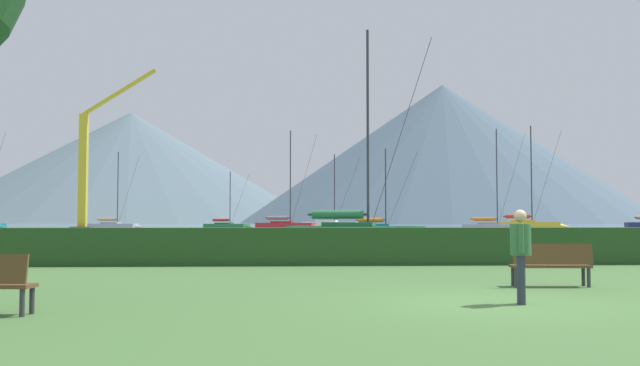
{
  "coord_description": "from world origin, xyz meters",
  "views": [
    {
      "loc": [
        -3.82,
        -12.36,
        1.47
      ],
      "look_at": [
        -0.49,
        47.01,
        4.59
      ],
      "focal_mm": 39.75,
      "sensor_mm": 36.0,
      "label": 1
    }
  ],
  "objects_px": {
    "dock_crane": "(86,179)",
    "sailboat_slip_10": "(114,226)",
    "sailboat_slip_9": "(359,234)",
    "person_seated_viewer": "(521,248)",
    "sailboat_slip_1": "(227,227)",
    "sailboat_slip_11": "(286,226)",
    "sailboat_slip_7": "(528,226)",
    "sailboat_slip_5": "(331,225)",
    "sailboat_slip_2": "(493,228)",
    "sailboat_slip_8": "(381,230)",
    "park_bench_near_path": "(551,263)"
  },
  "relations": [
    {
      "from": "sailboat_slip_7",
      "to": "dock_crane",
      "type": "height_order",
      "value": "dock_crane"
    },
    {
      "from": "sailboat_slip_5",
      "to": "sailboat_slip_9",
      "type": "bearing_deg",
      "value": -76.54
    },
    {
      "from": "sailboat_slip_1",
      "to": "sailboat_slip_11",
      "type": "height_order",
      "value": "sailboat_slip_11"
    },
    {
      "from": "sailboat_slip_10",
      "to": "sailboat_slip_8",
      "type": "bearing_deg",
      "value": -34.92
    },
    {
      "from": "sailboat_slip_5",
      "to": "sailboat_slip_8",
      "type": "height_order",
      "value": "sailboat_slip_5"
    },
    {
      "from": "sailboat_slip_5",
      "to": "sailboat_slip_9",
      "type": "distance_m",
      "value": 62.06
    },
    {
      "from": "sailboat_slip_9",
      "to": "sailboat_slip_5",
      "type": "bearing_deg",
      "value": 100.63
    },
    {
      "from": "sailboat_slip_2",
      "to": "person_seated_viewer",
      "type": "distance_m",
      "value": 67.71
    },
    {
      "from": "sailboat_slip_9",
      "to": "sailboat_slip_10",
      "type": "bearing_deg",
      "value": 127.47
    },
    {
      "from": "sailboat_slip_10",
      "to": "sailboat_slip_2",
      "type": "bearing_deg",
      "value": -11.87
    },
    {
      "from": "sailboat_slip_11",
      "to": "person_seated_viewer",
      "type": "relative_size",
      "value": 7.73
    },
    {
      "from": "sailboat_slip_7",
      "to": "person_seated_viewer",
      "type": "height_order",
      "value": "sailboat_slip_7"
    },
    {
      "from": "sailboat_slip_9",
      "to": "sailboat_slip_10",
      "type": "relative_size",
      "value": 1.09
    },
    {
      "from": "sailboat_slip_2",
      "to": "sailboat_slip_10",
      "type": "distance_m",
      "value": 50.07
    },
    {
      "from": "sailboat_slip_1",
      "to": "sailboat_slip_5",
      "type": "distance_m",
      "value": 14.51
    },
    {
      "from": "sailboat_slip_10",
      "to": "sailboat_slip_11",
      "type": "bearing_deg",
      "value": -7.54
    },
    {
      "from": "sailboat_slip_9",
      "to": "person_seated_viewer",
      "type": "relative_size",
      "value": 7.12
    },
    {
      "from": "dock_crane",
      "to": "park_bench_near_path",
      "type": "bearing_deg",
      "value": -66.09
    },
    {
      "from": "sailboat_slip_10",
      "to": "person_seated_viewer",
      "type": "distance_m",
      "value": 88.91
    },
    {
      "from": "sailboat_slip_7",
      "to": "person_seated_viewer",
      "type": "bearing_deg",
      "value": -94.19
    },
    {
      "from": "sailboat_slip_5",
      "to": "sailboat_slip_10",
      "type": "height_order",
      "value": "sailboat_slip_5"
    },
    {
      "from": "sailboat_slip_1",
      "to": "sailboat_slip_5",
      "type": "relative_size",
      "value": 0.76
    },
    {
      "from": "sailboat_slip_8",
      "to": "park_bench_near_path",
      "type": "xyz_separation_m",
      "value": [
        -3.18,
        -48.46,
        -0.05
      ]
    },
    {
      "from": "sailboat_slip_7",
      "to": "park_bench_near_path",
      "type": "height_order",
      "value": "sailboat_slip_7"
    },
    {
      "from": "dock_crane",
      "to": "sailboat_slip_10",
      "type": "bearing_deg",
      "value": 96.23
    },
    {
      "from": "sailboat_slip_9",
      "to": "sailboat_slip_8",
      "type": "bearing_deg",
      "value": 92.6
    },
    {
      "from": "sailboat_slip_2",
      "to": "sailboat_slip_11",
      "type": "relative_size",
      "value": 0.91
    },
    {
      "from": "dock_crane",
      "to": "sailboat_slip_1",
      "type": "bearing_deg",
      "value": 63.17
    },
    {
      "from": "dock_crane",
      "to": "sailboat_slip_7",
      "type": "bearing_deg",
      "value": 16.14
    },
    {
      "from": "sailboat_slip_2",
      "to": "sailboat_slip_8",
      "type": "bearing_deg",
      "value": -119.39
    },
    {
      "from": "sailboat_slip_8",
      "to": "sailboat_slip_10",
      "type": "height_order",
      "value": "sailboat_slip_10"
    },
    {
      "from": "sailboat_slip_9",
      "to": "dock_crane",
      "type": "bearing_deg",
      "value": 137.19
    },
    {
      "from": "sailboat_slip_2",
      "to": "sailboat_slip_7",
      "type": "relative_size",
      "value": 0.86
    },
    {
      "from": "sailboat_slip_1",
      "to": "sailboat_slip_7",
      "type": "height_order",
      "value": "sailboat_slip_7"
    },
    {
      "from": "person_seated_viewer",
      "to": "sailboat_slip_7",
      "type": "bearing_deg",
      "value": 86.44
    },
    {
      "from": "sailboat_slip_7",
      "to": "sailboat_slip_8",
      "type": "distance_m",
      "value": 33.13
    },
    {
      "from": "sailboat_slip_10",
      "to": "person_seated_viewer",
      "type": "xyz_separation_m",
      "value": [
        26.62,
        -84.83,
        0.34
      ]
    },
    {
      "from": "sailboat_slip_9",
      "to": "person_seated_viewer",
      "type": "xyz_separation_m",
      "value": [
        0.02,
        -25.48,
        0.26
      ]
    },
    {
      "from": "sailboat_slip_7",
      "to": "dock_crane",
      "type": "xyz_separation_m",
      "value": [
        -51.22,
        -14.82,
        4.89
      ]
    },
    {
      "from": "person_seated_viewer",
      "to": "sailboat_slip_5",
      "type": "bearing_deg",
      "value": 104.18
    },
    {
      "from": "sailboat_slip_10",
      "to": "dock_crane",
      "type": "height_order",
      "value": "dock_crane"
    },
    {
      "from": "sailboat_slip_1",
      "to": "sailboat_slip_8",
      "type": "height_order",
      "value": "sailboat_slip_1"
    },
    {
      "from": "sailboat_slip_5",
      "to": "dock_crane",
      "type": "xyz_separation_m",
      "value": [
        -26.96,
        -26.18,
        4.92
      ]
    },
    {
      "from": "sailboat_slip_8",
      "to": "park_bench_near_path",
      "type": "height_order",
      "value": "sailboat_slip_8"
    },
    {
      "from": "sailboat_slip_11",
      "to": "sailboat_slip_9",
      "type": "bearing_deg",
      "value": -71.56
    },
    {
      "from": "sailboat_slip_1",
      "to": "sailboat_slip_5",
      "type": "bearing_deg",
      "value": 27.85
    },
    {
      "from": "sailboat_slip_5",
      "to": "sailboat_slip_2",
      "type": "bearing_deg",
      "value": -37.84
    },
    {
      "from": "sailboat_slip_5",
      "to": "sailboat_slip_10",
      "type": "xyz_separation_m",
      "value": [
        -29.53,
        -2.64,
        -0.11
      ]
    },
    {
      "from": "sailboat_slip_2",
      "to": "sailboat_slip_8",
      "type": "relative_size",
      "value": 1.46
    },
    {
      "from": "sailboat_slip_11",
      "to": "park_bench_near_path",
      "type": "distance_m",
      "value": 73.86
    }
  ]
}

